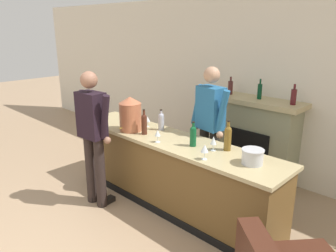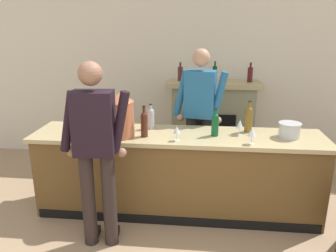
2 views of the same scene
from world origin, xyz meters
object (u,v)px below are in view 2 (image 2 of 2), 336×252
(fireplace_stone, at_px, (212,122))
(person_customer, at_px, (96,149))
(wine_glass_mid_counter, at_px, (177,130))
(wine_glass_by_dispenser, at_px, (129,120))
(wine_bottle_port_short, at_px, (151,118))
(wine_bottle_merlot_tall, at_px, (215,123))
(wine_glass_near_bucket, at_px, (252,133))
(wine_bottle_riesling_slim, at_px, (249,118))
(copper_dispenser, at_px, (120,115))
(person_bartender, at_px, (199,115))
(wine_glass_front_left, at_px, (240,125))
(wine_bottle_rose_blush, at_px, (144,123))
(ice_bucket_steel, at_px, (290,130))

(fireplace_stone, height_order, person_customer, person_customer)
(wine_glass_mid_counter, bearing_deg, fireplace_stone, 75.92)
(person_customer, height_order, wine_glass_by_dispenser, person_customer)
(wine_glass_mid_counter, height_order, wine_glass_by_dispenser, wine_glass_mid_counter)
(wine_bottle_port_short, xyz_separation_m, wine_glass_by_dispenser, (-0.24, -0.03, -0.02))
(wine_bottle_merlot_tall, relative_size, wine_glass_mid_counter, 1.92)
(wine_bottle_merlot_tall, distance_m, wine_glass_near_bucket, 0.42)
(fireplace_stone, xyz_separation_m, wine_bottle_riesling_slim, (0.35, -1.28, 0.44))
(wine_glass_near_bucket, relative_size, wine_glass_by_dispenser, 1.11)
(copper_dispenser, xyz_separation_m, wine_glass_near_bucket, (1.34, -0.10, -0.11))
(person_bartender, xyz_separation_m, wine_bottle_merlot_tall, (0.17, -0.54, 0.06))
(wine_glass_near_bucket, bearing_deg, wine_bottle_merlot_tall, 146.93)
(copper_dispenser, height_order, wine_glass_front_left, copper_dispenser)
(wine_glass_front_left, bearing_deg, fireplace_stone, 99.70)
(wine_bottle_rose_blush, relative_size, wine_glass_near_bucket, 1.99)
(wine_glass_near_bucket, bearing_deg, wine_glass_by_dispenser, 163.98)
(wine_bottle_rose_blush, height_order, wine_glass_mid_counter, wine_bottle_rose_blush)
(wine_bottle_port_short, height_order, wine_glass_near_bucket, wine_bottle_port_short)
(wine_glass_mid_counter, relative_size, wine_glass_by_dispenser, 1.03)
(wine_bottle_rose_blush, height_order, wine_bottle_port_short, wine_bottle_rose_blush)
(wine_bottle_merlot_tall, bearing_deg, copper_dispenser, -172.71)
(copper_dispenser, distance_m, wine_glass_by_dispenser, 0.30)
(wine_bottle_riesling_slim, height_order, wine_glass_mid_counter, wine_bottle_riesling_slim)
(person_customer, xyz_separation_m, copper_dispenser, (0.10, 0.53, 0.18))
(wine_bottle_rose_blush, distance_m, wine_bottle_port_short, 0.29)
(wine_bottle_riesling_slim, xyz_separation_m, wine_bottle_rose_blush, (-1.11, -0.27, -0.01))
(wine_glass_mid_counter, bearing_deg, ice_bucket_steel, 10.86)
(person_customer, distance_m, wine_bottle_port_short, 0.92)
(person_customer, bearing_deg, wine_glass_by_dispenser, 80.53)
(person_customer, distance_m, wine_glass_front_left, 1.53)
(person_customer, relative_size, wine_glass_front_left, 10.38)
(fireplace_stone, relative_size, wine_glass_by_dispenser, 10.32)
(copper_dispenser, xyz_separation_m, wine_bottle_rose_blush, (0.25, 0.02, -0.09))
(copper_dispenser, bearing_deg, fireplace_stone, 57.30)
(fireplace_stone, height_order, wine_bottle_port_short, fireplace_stone)
(ice_bucket_steel, bearing_deg, wine_glass_front_left, 177.73)
(copper_dispenser, bearing_deg, wine_glass_mid_counter, -6.93)
(wine_bottle_port_short, bearing_deg, person_customer, -114.21)
(person_customer, height_order, wine_bottle_port_short, person_customer)
(person_bartender, distance_m, wine_bottle_riesling_slim, 0.66)
(wine_bottle_rose_blush, height_order, wine_glass_near_bucket, wine_bottle_rose_blush)
(person_bartender, distance_m, wine_glass_by_dispenser, 0.88)
(person_customer, bearing_deg, ice_bucket_steel, 20.11)
(fireplace_stone, distance_m, wine_glass_front_left, 1.48)
(ice_bucket_steel, relative_size, wine_bottle_merlot_tall, 0.77)
(ice_bucket_steel, height_order, wine_glass_front_left, wine_glass_front_left)
(wine_bottle_rose_blush, bearing_deg, wine_bottle_riesling_slim, 13.85)
(copper_dispenser, bearing_deg, person_customer, -100.64)
(wine_bottle_rose_blush, bearing_deg, copper_dispenser, -175.07)
(person_bartender, bearing_deg, wine_bottle_riesling_slim, -34.63)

